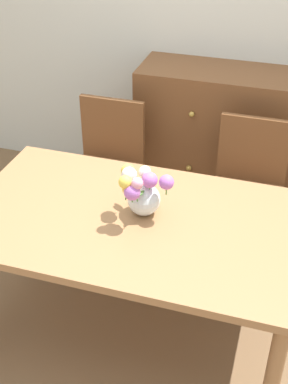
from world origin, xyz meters
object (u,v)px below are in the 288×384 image
object	(u,v)px
dining_table	(135,232)
chair_left	(108,160)
chair_right	(248,182)
flower_vase	(142,192)
dresser	(240,143)

from	to	relation	value
dining_table	chair_left	distance (m)	0.94
chair_right	flower_vase	bearing A→B (deg)	61.63
dining_table	chair_right	xyz separation A→B (m)	(0.45, 0.82, -0.14)
dining_table	flower_vase	world-z (taller)	flower_vase
chair_right	dresser	size ratio (longest dim) A/B	0.64
chair_right	dresser	world-z (taller)	dresser
dining_table	flower_vase	distance (m)	0.22
chair_right	dresser	distance (m)	0.53
flower_vase	dresser	bearing A→B (deg)	76.97
dresser	chair_right	bearing A→B (deg)	-76.51
chair_left	dining_table	bearing A→B (deg)	118.82
chair_left	dresser	xyz separation A→B (m)	(0.78, 0.51, -0.02)
dining_table	chair_left	bearing A→B (deg)	118.82
chair_left	chair_right	world-z (taller)	same
chair_left	chair_right	size ratio (longest dim) A/B	1.00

